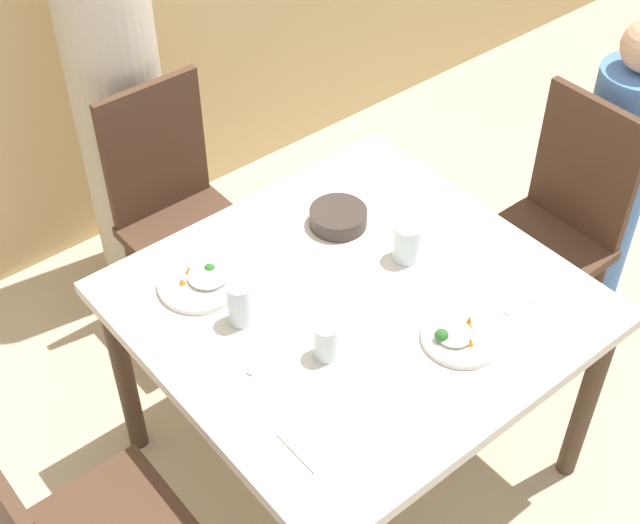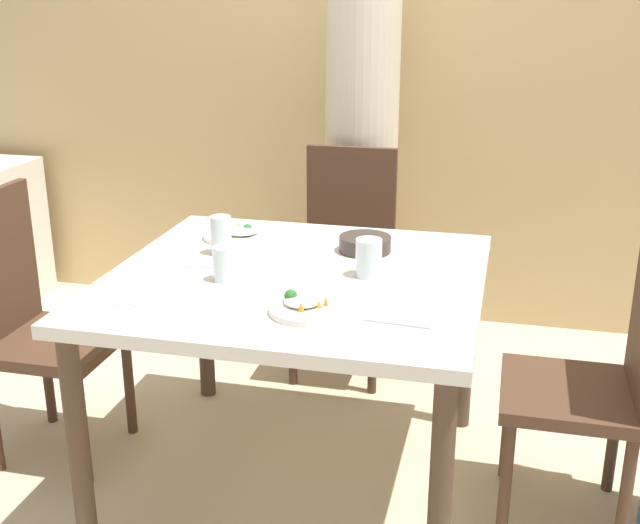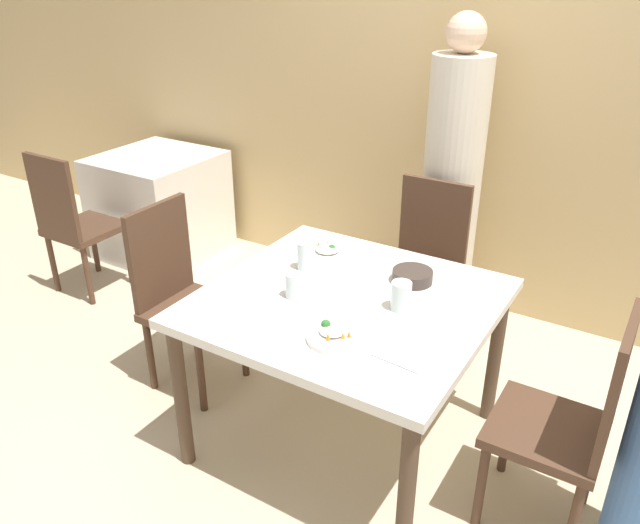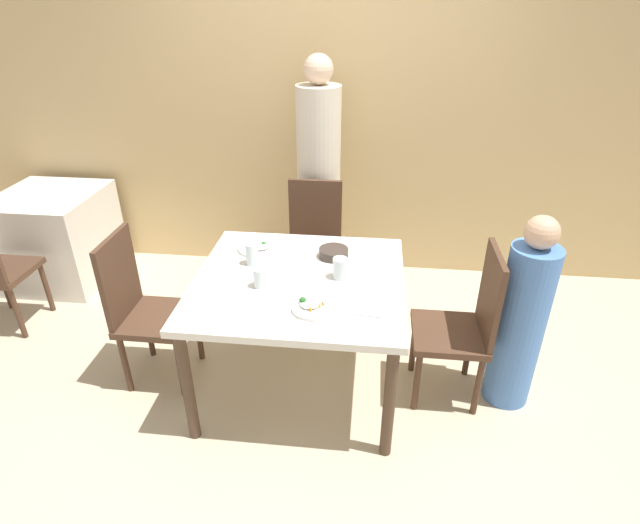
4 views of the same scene
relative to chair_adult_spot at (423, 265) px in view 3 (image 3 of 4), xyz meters
The scene contains 18 objects.
ground_plane 1.01m from the chair_adult_spot, 88.10° to the right, with size 10.00×10.00×0.00m, color beige.
wall_back 1.07m from the chair_adult_spot, 87.36° to the left, with size 10.00×0.06×2.70m.
dining_table 0.90m from the chair_adult_spot, 88.10° to the right, with size 1.13×1.08×0.73m.
chair_adult_spot is the anchor object (origin of this frame).
chair_child_spot 1.28m from the chair_adult_spot, 43.01° to the right, with size 0.40×0.40×0.93m.
chair_empty_left 1.27m from the chair_adult_spot, 134.01° to the right, with size 0.40×0.40×0.93m.
person_adult 0.45m from the chair_adult_spot, 90.00° to the left, with size 0.32×0.32×1.73m.
bowl_curry 0.70m from the chair_adult_spot, 72.55° to the right, with size 0.17×0.17×0.05m.
plate_rice_adult 0.68m from the chair_adult_spot, 114.51° to the right, with size 0.24×0.24×0.05m.
plate_rice_child 1.21m from the chair_adult_spot, 83.33° to the right, with size 0.21×0.21×0.05m.
glass_water_tall 1.04m from the chair_adult_spot, 99.29° to the right, with size 0.07×0.07×0.11m.
glass_water_short 0.85m from the chair_adult_spot, 108.93° to the right, with size 0.07×0.07×0.13m.
glass_water_center 0.94m from the chair_adult_spot, 73.75° to the right, with size 0.08×0.08×0.12m.
napkin_folded 1.25m from the chair_adult_spot, 106.19° to the right, with size 0.14×0.14×0.01m.
fork_steel 0.97m from the chair_adult_spot, 106.63° to the right, with size 0.18×0.07×0.01m.
spoon_steel 1.28m from the chair_adult_spot, 71.93° to the right, with size 0.18×0.04×0.01m.
background_table 2.09m from the chair_adult_spot, behind, with size 0.74×0.76×0.73m.
chair_background 2.16m from the chair_adult_spot, 164.60° to the right, with size 0.40×0.40×0.93m.
Camera 3 is at (1.05, -1.93, 1.97)m, focal length 35.00 mm.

